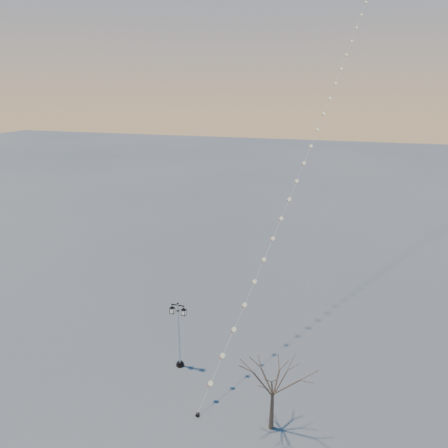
% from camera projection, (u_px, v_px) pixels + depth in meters
% --- Properties ---
extents(ground, '(300.00, 300.00, 0.00)m').
position_uv_depth(ground, '(176.00, 403.00, 25.45)').
color(ground, '#545655').
rests_on(ground, ground).
extents(street_lamp, '(1.28, 0.56, 5.05)m').
position_uv_depth(street_lamp, '(179.00, 332.00, 28.05)').
color(street_lamp, black).
rests_on(street_lamp, ground).
extents(bare_tree, '(2.77, 2.77, 4.60)m').
position_uv_depth(bare_tree, '(273.00, 382.00, 22.57)').
color(bare_tree, brown).
rests_on(bare_tree, ground).
extents(kite_train, '(11.04, 47.39, 42.39)m').
position_uv_depth(kite_train, '(337.00, 63.00, 37.51)').
color(kite_train, black).
rests_on(kite_train, ground).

